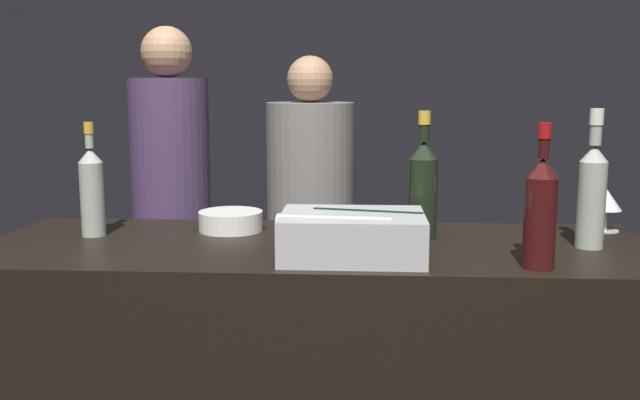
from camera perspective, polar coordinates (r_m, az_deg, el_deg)
The scene contains 11 objects.
wall_back_chalkboard at distance 4.26m, azimuth 1.82°, elevation 7.82°, with size 6.40×0.06×2.80m.
ice_bin_with_bottles at distance 1.86m, azimuth 2.57°, elevation -2.72°, with size 0.39×0.27×0.12m.
bowl_white at distance 2.22m, azimuth -7.15°, elevation -1.62°, with size 0.20×0.20×0.06m.
wine_glass at distance 2.35m, azimuth 21.96°, elevation -0.12°, with size 0.09×0.09×0.13m.
candle_votive at distance 2.10m, azimuth 1.48°, elevation -2.34°, with size 0.08×0.08×0.05m.
white_wine_bottle at distance 2.09m, azimuth 20.94°, elevation 0.73°, with size 0.08×0.08×0.38m.
champagne_bottle at distance 2.09m, azimuth 8.23°, elevation 1.08°, with size 0.09×0.09×0.37m.
red_wine_bottle_tall at distance 1.82m, azimuth 17.24°, elevation -0.71°, with size 0.08×0.08×0.36m.
rose_wine_bottle at distance 2.21m, azimuth -17.79°, elevation 0.83°, with size 0.07×0.07×0.34m.
person_in_hoodie at distance 3.09m, azimuth -11.75°, elevation -0.76°, with size 0.33×0.33×1.75m.
person_blond_tee at distance 3.32m, azimuth -0.78°, elevation -1.31°, with size 0.40×0.40×1.64m.
Camera 1 is at (0.12, -1.64, 1.52)m, focal length 40.00 mm.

